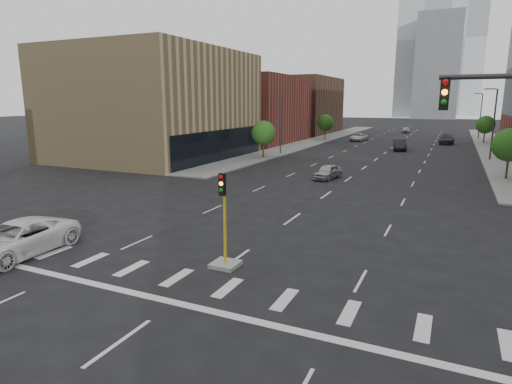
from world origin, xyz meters
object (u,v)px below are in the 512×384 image
Objects in this scene: car_deep_right at (447,139)px; car_far_left at (359,137)px; median_traffic_signal at (225,247)px; car_mid_right at (400,145)px; parked_minivan at (17,239)px; car_distant at (406,130)px; car_near_left at (327,172)px.

car_far_left is at bearing -176.43° from car_deep_right.
median_traffic_signal reaches higher than car_mid_right.
parked_minivan reaches higher than car_deep_right.
car_distant is 0.70× the size of parked_minivan.
car_deep_right is at bearing 6.46° from car_far_left.
car_deep_right is (7.92, 67.61, -0.13)m from median_traffic_signal.
median_traffic_signal is at bearing -101.01° from car_mid_right.
median_traffic_signal is 67.57m from car_far_left.
median_traffic_signal is 24.47m from car_near_left.
parked_minivan is at bearing -93.86° from car_distant.
car_distant is at bearing 90.98° from median_traffic_signal.
median_traffic_signal is at bearing -94.85° from car_deep_right.
parked_minivan reaches higher than car_distant.
median_traffic_signal is 0.83× the size of car_far_left.
car_mid_right reaches higher than car_near_left.
car_far_left is 70.15m from parked_minivan.
car_far_left is at bearing 84.32° from parked_minivan.
car_far_left is (-7.61, 67.14, -0.24)m from median_traffic_signal.
car_far_left is (-9.11, 13.61, -0.12)m from car_mid_right.
car_distant is at bearing 82.00° from car_far_left.
median_traffic_signal is at bearing -87.92° from car_distant.
median_traffic_signal is 0.72× the size of parked_minivan.
car_near_left is at bearing 94.54° from median_traffic_signal.
median_traffic_signal reaches higher than car_distant.
parked_minivan reaches higher than car_far_left.
car_mid_right is at bearing -112.69° from car_deep_right.
car_distant is at bearing 111.84° from car_deep_right.
parked_minivan is at bearing -163.48° from median_traffic_signal.
car_near_left is 28.52m from parked_minivan.
car_far_left is at bearing -101.62° from car_distant.
car_mid_right is at bearing 92.25° from car_near_left.
car_mid_right is at bearing -51.48° from car_far_left.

